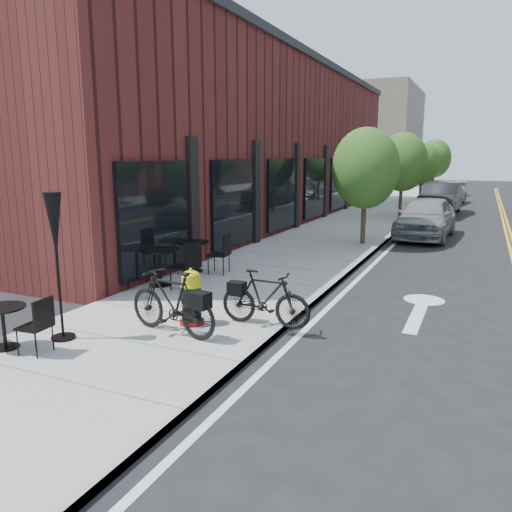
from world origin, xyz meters
The scene contains 18 objects.
ground centered at (0.00, 0.00, 0.00)m, with size 120.00×120.00×0.00m, color black.
sidewalk_near centered at (-2.00, 10.00, 0.06)m, with size 4.00×70.00×0.12m, color #9E9B93.
building_near centered at (-6.50, 14.00, 3.50)m, with size 5.00×28.00×7.00m, color #4D1B18.
bg_building_left centered at (-8.00, 48.00, 5.00)m, with size 8.00×14.00×10.00m, color #726656.
tree_near_a centered at (-0.60, 9.00, 2.60)m, with size 2.20×2.20×3.81m.
tree_near_b centered at (-0.60, 17.00, 2.71)m, with size 2.30×2.30×3.98m.
tree_near_c centered at (-0.60, 25.00, 2.53)m, with size 2.10×2.10×3.67m.
tree_near_d centered at (-0.60, 33.00, 2.79)m, with size 2.40×2.40×4.11m.
fire_hydrant centered at (-1.51, -0.37, 0.59)m, with size 0.44×0.44×1.00m.
bicycle_left centered at (-1.54, -0.93, 0.66)m, with size 0.51×1.81×1.09m, color black.
bicycle_right centered at (-0.30, 0.06, 0.61)m, with size 0.46×1.64×0.99m, color black.
bistro_set_a centered at (-3.52, -2.52, 0.55)m, with size 1.61×0.75×0.86m.
bistro_set_b centered at (-3.57, 1.61, 0.67)m, with size 2.06×1.00×1.09m.
bistro_set_c centered at (-3.60, 3.12, 0.62)m, with size 1.89×0.89×1.00m.
patio_umbrella centered at (-3.02, -1.85, 1.81)m, with size 0.38×0.38×2.35m.
parked_car_a centered at (1.09, 11.85, 0.77)m, with size 1.83×4.55×1.55m, color gray.
parked_car_b centered at (0.95, 20.20, 0.82)m, with size 1.73×4.96×1.63m, color black.
parked_car_c centered at (0.80, 26.08, 0.71)m, with size 1.99×4.89×1.42m, color silver.
Camera 1 is at (2.96, -7.51, 3.02)m, focal length 35.00 mm.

